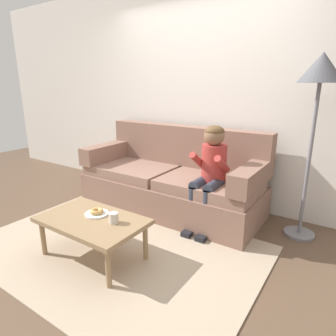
{
  "coord_description": "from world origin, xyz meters",
  "views": [
    {
      "loc": [
        1.76,
        -2.0,
        1.5
      ],
      "look_at": [
        0.13,
        0.45,
        0.65
      ],
      "focal_mm": 31.09,
      "sensor_mm": 36.0,
      "label": 1
    }
  ],
  "objects_px": {
    "couch": "(172,181)",
    "coffee_table": "(92,223)",
    "donut": "(97,211)",
    "toy_controller": "(84,220)",
    "person_child": "(210,168)",
    "mug": "(114,218)",
    "floor_lamp": "(320,83)"
  },
  "relations": [
    {
      "from": "donut",
      "to": "toy_controller",
      "type": "bearing_deg",
      "value": 150.99
    },
    {
      "from": "coffee_table",
      "to": "mug",
      "type": "xyz_separation_m",
      "value": [
        0.22,
        0.05,
        0.09
      ]
    },
    {
      "from": "mug",
      "to": "floor_lamp",
      "type": "bearing_deg",
      "value": 48.72
    },
    {
      "from": "person_child",
      "to": "mug",
      "type": "height_order",
      "value": "person_child"
    },
    {
      "from": "toy_controller",
      "to": "floor_lamp",
      "type": "xyz_separation_m",
      "value": [
        2.09,
        1.03,
        1.48
      ]
    },
    {
      "from": "floor_lamp",
      "to": "person_child",
      "type": "bearing_deg",
      "value": -157.54
    },
    {
      "from": "coffee_table",
      "to": "toy_controller",
      "type": "xyz_separation_m",
      "value": [
        -0.64,
        0.42,
        -0.32
      ]
    },
    {
      "from": "donut",
      "to": "mug",
      "type": "xyz_separation_m",
      "value": [
        0.24,
        -0.03,
        0.01
      ]
    },
    {
      "from": "mug",
      "to": "floor_lamp",
      "type": "distance_m",
      "value": 2.16
    },
    {
      "from": "couch",
      "to": "mug",
      "type": "height_order",
      "value": "couch"
    },
    {
      "from": "mug",
      "to": "floor_lamp",
      "type": "relative_size",
      "value": 0.05
    },
    {
      "from": "couch",
      "to": "person_child",
      "type": "height_order",
      "value": "person_child"
    },
    {
      "from": "person_child",
      "to": "toy_controller",
      "type": "distance_m",
      "value": 1.54
    },
    {
      "from": "coffee_table",
      "to": "toy_controller",
      "type": "bearing_deg",
      "value": 146.6
    },
    {
      "from": "person_child",
      "to": "couch",
      "type": "bearing_deg",
      "value": 160.55
    },
    {
      "from": "person_child",
      "to": "mug",
      "type": "bearing_deg",
      "value": -109.53
    },
    {
      "from": "floor_lamp",
      "to": "couch",
      "type": "bearing_deg",
      "value": -174.42
    },
    {
      "from": "coffee_table",
      "to": "donut",
      "type": "xyz_separation_m",
      "value": [
        -0.02,
        0.08,
        0.07
      ]
    },
    {
      "from": "person_child",
      "to": "floor_lamp",
      "type": "relative_size",
      "value": 0.62
    },
    {
      "from": "couch",
      "to": "floor_lamp",
      "type": "distance_m",
      "value": 1.87
    },
    {
      "from": "couch",
      "to": "toy_controller",
      "type": "xyz_separation_m",
      "value": [
        -0.62,
        -0.89,
        -0.33
      ]
    },
    {
      "from": "coffee_table",
      "to": "floor_lamp",
      "type": "relative_size",
      "value": 0.53
    },
    {
      "from": "couch",
      "to": "coffee_table",
      "type": "height_order",
      "value": "couch"
    },
    {
      "from": "couch",
      "to": "coffee_table",
      "type": "relative_size",
      "value": 2.35
    },
    {
      "from": "couch",
      "to": "toy_controller",
      "type": "relative_size",
      "value": 9.7
    },
    {
      "from": "couch",
      "to": "floor_lamp",
      "type": "xyz_separation_m",
      "value": [
        1.47,
        0.14,
        1.15
      ]
    },
    {
      "from": "mug",
      "to": "toy_controller",
      "type": "height_order",
      "value": "mug"
    },
    {
      "from": "couch",
      "to": "donut",
      "type": "height_order",
      "value": "couch"
    },
    {
      "from": "couch",
      "to": "mug",
      "type": "xyz_separation_m",
      "value": [
        0.23,
        -1.26,
        0.07
      ]
    },
    {
      "from": "couch",
      "to": "coffee_table",
      "type": "bearing_deg",
      "value": -89.4
    },
    {
      "from": "coffee_table",
      "to": "donut",
      "type": "relative_size",
      "value": 7.76
    },
    {
      "from": "coffee_table",
      "to": "floor_lamp",
      "type": "xyz_separation_m",
      "value": [
        1.45,
        1.45,
        1.17
      ]
    }
  ]
}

